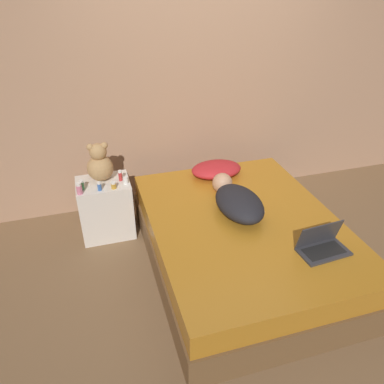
{
  "coord_description": "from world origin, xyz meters",
  "views": [
    {
      "loc": [
        -1.11,
        -2.26,
        2.23
      ],
      "look_at": [
        -0.37,
        0.25,
        0.64
      ],
      "focal_mm": 35.0,
      "sensor_mm": 36.0,
      "label": 1
    }
  ],
  "objects": [
    {
      "name": "bottle_red",
      "position": [
        -0.89,
        0.76,
        0.61
      ],
      "size": [
        0.03,
        0.03,
        0.1
      ],
      "color": "#B72D2D",
      "rests_on": "nightstand"
    },
    {
      "name": "nightstand",
      "position": [
        -1.06,
        0.78,
        0.28
      ],
      "size": [
        0.48,
        0.38,
        0.56
      ],
      "color": "silver",
      "rests_on": "ground_plane"
    },
    {
      "name": "wall_back",
      "position": [
        0.0,
        1.27,
        1.3
      ],
      "size": [
        8.0,
        0.06,
        2.6
      ],
      "color": "tan",
      "rests_on": "ground_plane"
    },
    {
      "name": "bottle_pink",
      "position": [
        -1.26,
        0.63,
        0.61
      ],
      "size": [
        0.05,
        0.05,
        0.11
      ],
      "color": "pink",
      "rests_on": "nightstand"
    },
    {
      "name": "ground_plane",
      "position": [
        0.0,
        0.0,
        0.0
      ],
      "size": [
        12.0,
        12.0,
        0.0
      ],
      "primitive_type": "plane",
      "color": "brown"
    },
    {
      "name": "teddy_bear",
      "position": [
        -1.06,
        0.83,
        0.71
      ],
      "size": [
        0.23,
        0.23,
        0.36
      ],
      "color": "tan",
      "rests_on": "nightstand"
    },
    {
      "name": "bed",
      "position": [
        0.0,
        0.0,
        0.23
      ],
      "size": [
        1.52,
        1.98,
        0.46
      ],
      "color": "brown",
      "rests_on": "ground_plane"
    },
    {
      "name": "bottle_amber",
      "position": [
        -0.97,
        0.64,
        0.59
      ],
      "size": [
        0.05,
        0.05,
        0.06
      ],
      "color": "gold",
      "rests_on": "nightstand"
    },
    {
      "name": "bottle_white",
      "position": [
        -0.85,
        0.7,
        0.59
      ],
      "size": [
        0.05,
        0.05,
        0.06
      ],
      "color": "white",
      "rests_on": "nightstand"
    },
    {
      "name": "person_lying",
      "position": [
        -0.01,
        0.15,
        0.56
      ],
      "size": [
        0.38,
        0.74,
        0.19
      ],
      "rotation": [
        0.0,
        0.0,
        0.04
      ],
      "color": "black",
      "rests_on": "bed"
    },
    {
      "name": "pillow",
      "position": [
        0.03,
        0.77,
        0.53
      ],
      "size": [
        0.49,
        0.34,
        0.13
      ],
      "color": "red",
      "rests_on": "bed"
    },
    {
      "name": "laptop",
      "position": [
        0.38,
        -0.51,
        0.51
      ],
      "size": [
        0.37,
        0.23,
        0.21
      ],
      "rotation": [
        0.0,
        0.0,
        0.07
      ],
      "color": "#333338",
      "rests_on": "bed"
    },
    {
      "name": "bottle_green",
      "position": [
        -1.23,
        0.7,
        0.6
      ],
      "size": [
        0.04,
        0.04,
        0.09
      ],
      "color": "#3D8E4C",
      "rests_on": "nightstand"
    },
    {
      "name": "bottle_blue",
      "position": [
        -1.09,
        0.64,
        0.6
      ],
      "size": [
        0.03,
        0.03,
        0.08
      ],
      "color": "#3866B2",
      "rests_on": "nightstand"
    }
  ]
}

